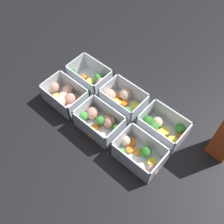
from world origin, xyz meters
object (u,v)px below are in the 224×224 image
Objects in this scene: container_near_right at (139,154)px; container_far_right at (162,127)px; container_near_center at (100,122)px; container_far_center at (121,99)px; container_near_left at (66,98)px; container_far_left at (92,79)px.

container_near_right and container_far_right have the same top height.
container_near_center is 0.92× the size of container_far_center.
container_far_center is 0.18m from container_far_right.
container_near_right is 1.14× the size of container_far_right.
container_far_right is (0.34, 0.13, -0.00)m from container_near_left.
container_far_center is (0.16, 0.13, 0.00)m from container_near_left.
container_far_left is at bearing 159.13° from container_near_right.
container_near_right is at bearing 0.38° from container_near_left.
container_far_right is at bearing -0.13° from container_far_center.
container_near_left and container_near_center have the same top height.
container_near_center is at bearing -144.56° from container_far_right.
container_near_center is at bearing 178.21° from container_near_right.
container_near_left is at bearing -158.87° from container_far_right.
container_near_center is at bearing -86.23° from container_far_center.
container_near_right is 1.10× the size of container_far_left.
container_near_right and container_far_center have the same top height.
container_near_center is 0.88× the size of container_near_right.
container_far_left is (-0.15, 0.12, 0.00)m from container_near_center.
container_near_left is at bearing -179.62° from container_near_right.
container_far_right is (-0.00, 0.13, -0.00)m from container_near_right.
container_near_center is 1.00× the size of container_far_right.
container_near_center is at bearing -37.88° from container_far_left.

